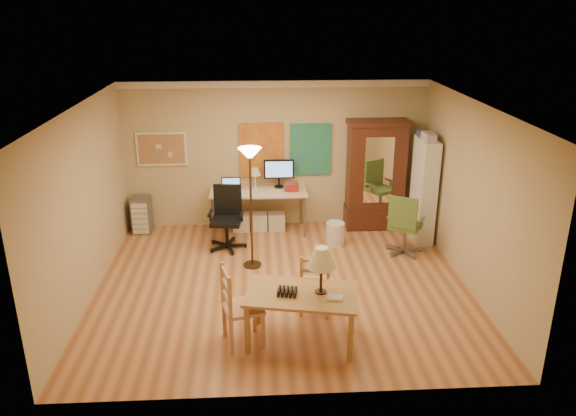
{
  "coord_description": "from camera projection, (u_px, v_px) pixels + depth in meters",
  "views": [
    {
      "loc": [
        -0.35,
        -7.49,
        4.01
      ],
      "look_at": [
        0.11,
        0.3,
        1.12
      ],
      "focal_mm": 35.0,
      "sensor_mm": 36.0,
      "label": 1
    }
  ],
  "objects": [
    {
      "name": "art_panel_right",
      "position": [
        311.0,
        149.0,
        10.27
      ],
      "size": [
        0.75,
        0.04,
        0.95
      ],
      "primitive_type": "cube",
      "color": "teal",
      "rests_on": "floor"
    },
    {
      "name": "computer_desk",
      "position": [
        260.0,
        206.0,
        10.26
      ],
      "size": [
        1.74,
        0.76,
        1.32
      ],
      "color": "#C2AA8E",
      "rests_on": "floor"
    },
    {
      "name": "ladder_chair_back",
      "position": [
        316.0,
        285.0,
        7.55
      ],
      "size": [
        0.5,
        0.48,
        0.88
      ],
      "color": "#B57E53",
      "rests_on": "floor"
    },
    {
      "name": "corkboard",
      "position": [
        162.0,
        149.0,
        10.1
      ],
      "size": [
        0.9,
        0.04,
        0.62
      ],
      "primitive_type": "cube",
      "color": "#AB7E50",
      "rests_on": "floor"
    },
    {
      "name": "crown_molding",
      "position": [
        275.0,
        84.0,
        9.81
      ],
      "size": [
        5.5,
        0.08,
        0.12
      ],
      "primitive_type": "cube",
      "color": "white",
      "rests_on": "floor"
    },
    {
      "name": "armoire",
      "position": [
        375.0,
        182.0,
        10.32
      ],
      "size": [
        1.1,
        0.52,
        2.02
      ],
      "color": "black",
      "rests_on": "floor"
    },
    {
      "name": "dining_table",
      "position": [
        309.0,
        283.0,
        6.77
      ],
      "size": [
        1.49,
        1.06,
        1.27
      ],
      "color": "olive",
      "rests_on": "floor"
    },
    {
      "name": "wastebin",
      "position": [
        335.0,
        234.0,
        9.75
      ],
      "size": [
        0.33,
        0.33,
        0.41
      ],
      "primitive_type": "cylinder",
      "color": "silver",
      "rests_on": "floor"
    },
    {
      "name": "torchiere_lamp",
      "position": [
        250.0,
        173.0,
        8.5
      ],
      "size": [
        0.35,
        0.35,
        1.95
      ],
      "color": "#3F2B19",
      "rests_on": "floor"
    },
    {
      "name": "ladder_chair_left",
      "position": [
        240.0,
        308.0,
        6.84
      ],
      "size": [
        0.56,
        0.58,
        1.04
      ],
      "color": "#B57E53",
      "rests_on": "floor"
    },
    {
      "name": "drawer_cart",
      "position": [
        142.0,
        215.0,
        10.27
      ],
      "size": [
        0.33,
        0.39,
        0.66
      ],
      "color": "slate",
      "rests_on": "floor"
    },
    {
      "name": "floor",
      "position": [
        282.0,
        285.0,
        8.42
      ],
      "size": [
        5.5,
        5.5,
        0.0
      ],
      "primitive_type": "plane",
      "color": "#9C5B37",
      "rests_on": "ground"
    },
    {
      "name": "bookshelf",
      "position": [
        424.0,
        191.0,
        9.76
      ],
      "size": [
        0.27,
        0.73,
        1.82
      ],
      "color": "white",
      "rests_on": "floor"
    },
    {
      "name": "office_chair_green",
      "position": [
        404.0,
        238.0,
        9.39
      ],
      "size": [
        0.65,
        0.66,
        1.05
      ],
      "color": "slate",
      "rests_on": "floor"
    },
    {
      "name": "art_panel_left",
      "position": [
        262.0,
        150.0,
        10.22
      ],
      "size": [
        0.8,
        0.04,
        1.0
      ],
      "primitive_type": "cube",
      "color": "gold",
      "rests_on": "floor"
    },
    {
      "name": "office_chair_black",
      "position": [
        227.0,
        232.0,
        9.61
      ],
      "size": [
        0.67,
        0.67,
        1.08
      ],
      "color": "black",
      "rests_on": "floor"
    }
  ]
}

